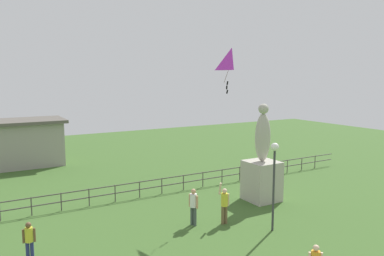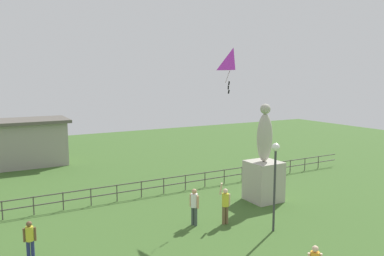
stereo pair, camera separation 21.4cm
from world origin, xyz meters
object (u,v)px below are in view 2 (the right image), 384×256
person_6 (30,238)px  person_1 (225,203)px  person_5 (194,204)px  kite_4 (233,61)px  statue_monument (264,170)px  lamppost (275,167)px

person_6 → person_1: bearing=-4.0°
person_5 → person_6: size_ratio=1.14×
person_5 → kite_4: 7.56m
statue_monument → person_6: 12.25m
statue_monument → kite_4: 6.24m
kite_4 → person_1: bearing=-130.6°
lamppost → person_1: (-1.43, 1.73, -1.94)m
lamppost → person_6: 10.29m
statue_monument → lamppost: (-2.35, -3.54, 1.22)m
kite_4 → person_6: bearing=-171.1°
statue_monument → person_5: 5.33m
person_1 → person_6: 8.40m
lamppost → person_1: 2.96m
lamppost → person_6: (-9.81, 2.32, -2.06)m
person_6 → kite_4: size_ratio=0.67×
lamppost → kite_4: size_ratio=1.74×
statue_monument → person_5: bearing=-166.3°
person_1 → kite_4: 7.24m
person_1 → kite_4: (1.88, 2.18, 6.64)m
statue_monument → kite_4: bearing=168.9°
lamppost → person_1: lamppost is taller
person_5 → person_6: 7.03m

